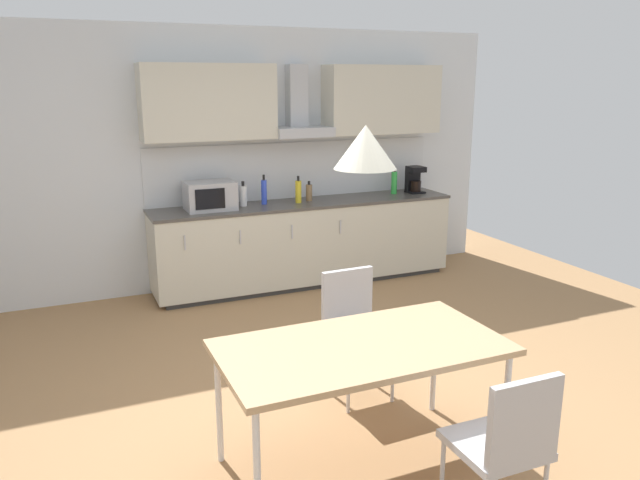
{
  "coord_description": "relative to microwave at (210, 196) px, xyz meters",
  "views": [
    {
      "loc": [
        -1.47,
        -3.3,
        2.14
      ],
      "look_at": [
        0.28,
        0.74,
        1.0
      ],
      "focal_mm": 35.0,
      "sensor_mm": 36.0,
      "label": 1
    }
  ],
  "objects": [
    {
      "name": "microwave",
      "position": [
        0.0,
        0.0,
        0.0
      ],
      "size": [
        0.48,
        0.35,
        0.28
      ],
      "color": "#ADADB2",
      "rests_on": "kitchen_counter"
    },
    {
      "name": "backsplash_tile",
      "position": [
        1.01,
        0.28,
        0.16
      ],
      "size": [
        3.22,
        0.02,
        0.6
      ],
      "primitive_type": "cube",
      "color": "silver",
      "rests_on": "kitchen_counter"
    },
    {
      "name": "bottle_blue",
      "position": [
        0.58,
        0.05,
        -0.01
      ],
      "size": [
        0.06,
        0.06,
        0.31
      ],
      "color": "blue",
      "rests_on": "kitchen_counter"
    },
    {
      "name": "pendant_lamp",
      "position": [
        0.04,
        -3.18,
        0.78
      ],
      "size": [
        0.32,
        0.32,
        0.22
      ],
      "primitive_type": "cone",
      "color": "silver"
    },
    {
      "name": "chair_far_right",
      "position": [
        0.39,
        -2.39,
        -0.5
      ],
      "size": [
        0.41,
        0.41,
        0.87
      ],
      "color": "#B2B2B7",
      "rests_on": "ground_plane"
    },
    {
      "name": "upper_wall_cabinets",
      "position": [
        1.01,
        0.13,
        0.89
      ],
      "size": [
        3.22,
        0.4,
        0.73
      ],
      "color": "beige"
    },
    {
      "name": "coffee_maker",
      "position": [
        2.36,
        0.03,
        0.01
      ],
      "size": [
        0.18,
        0.19,
        0.3
      ],
      "color": "black",
      "rests_on": "kitchen_counter"
    },
    {
      "name": "wall_back",
      "position": [
        0.06,
        0.35,
        0.3
      ],
      "size": [
        6.55,
        0.1,
        2.66
      ],
      "primitive_type": "cube",
      "color": "silver",
      "rests_on": "ground_plane"
    },
    {
      "name": "bottle_green",
      "position": [
        2.11,
        0.05,
        -0.01
      ],
      "size": [
        0.07,
        0.07,
        0.3
      ],
      "color": "green",
      "rests_on": "kitchen_counter"
    },
    {
      "name": "ground_plane",
      "position": [
        0.06,
        -2.68,
        -1.04
      ],
      "size": [
        8.19,
        8.92,
        0.02
      ],
      "primitive_type": "cube",
      "color": "#9E754C"
    },
    {
      "name": "bottle_brown",
      "position": [
        1.07,
        0.04,
        -0.05
      ],
      "size": [
        0.07,
        0.07,
        0.21
      ],
      "color": "brown",
      "rests_on": "kitchen_counter"
    },
    {
      "name": "chair_near_right",
      "position": [
        0.39,
        -3.98,
        -0.5
      ],
      "size": [
        0.4,
        0.4,
        0.87
      ],
      "color": "#B2B2B7",
      "rests_on": "ground_plane"
    },
    {
      "name": "bottle_yellow",
      "position": [
        0.93,
        -0.01,
        -0.02
      ],
      "size": [
        0.06,
        0.06,
        0.28
      ],
      "color": "yellow",
      "rests_on": "kitchen_counter"
    },
    {
      "name": "kitchen_counter",
      "position": [
        1.01,
        0.0,
        -0.58
      ],
      "size": [
        3.24,
        0.62,
        0.89
      ],
      "color": "#333333",
      "rests_on": "ground_plane"
    },
    {
      "name": "bottle_white",
      "position": [
        0.35,
        0.05,
        -0.03
      ],
      "size": [
        0.08,
        0.08,
        0.25
      ],
      "color": "white",
      "rests_on": "kitchen_counter"
    },
    {
      "name": "dining_table",
      "position": [
        0.04,
        -3.18,
        -0.33
      ],
      "size": [
        1.56,
        0.82,
        0.74
      ],
      "color": "tan",
      "rests_on": "ground_plane"
    }
  ]
}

